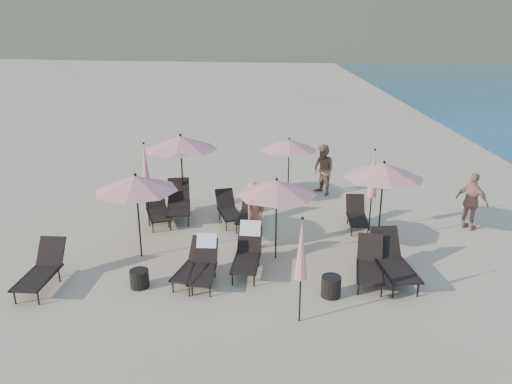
{
  "coord_description": "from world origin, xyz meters",
  "views": [
    {
      "loc": [
        -0.6,
        -10.27,
        5.69
      ],
      "look_at": [
        -0.93,
        3.5,
        1.1
      ],
      "focal_mm": 35.0,
      "sensor_mm": 36.0,
      "label": 1
    }
  ],
  "objects_px": {
    "beachgoer_c": "(472,202)",
    "lounger_7": "(179,202)",
    "lounger_8": "(228,209)",
    "umbrella_open_3": "(181,143)",
    "lounger_2": "(204,262)",
    "lounger_4": "(370,264)",
    "lounger_9": "(249,212)",
    "umbrella_open_4": "(289,145)",
    "beachgoer_a": "(255,216)",
    "beachgoer_b": "(323,170)",
    "lounger_5": "(393,260)",
    "umbrella_closed_0": "(301,250)",
    "side_table_1": "(331,286)",
    "umbrella_closed_2": "(145,168)",
    "lounger_6": "(158,209)",
    "umbrella_open_0": "(136,183)",
    "umbrella_closed_1": "(373,174)",
    "lounger_3": "(248,251)",
    "lounger_10": "(357,215)",
    "umbrella_open_2": "(384,171)",
    "side_table_0": "(139,279)",
    "lounger_0": "(42,269)",
    "umbrella_open_1": "(277,188)",
    "lounger_1": "(194,264)"
  },
  "relations": [
    {
      "from": "lounger_7",
      "to": "umbrella_open_3",
      "type": "distance_m",
      "value": 1.85
    },
    {
      "from": "lounger_9",
      "to": "lounger_4",
      "type": "bearing_deg",
      "value": -41.59
    },
    {
      "from": "side_table_0",
      "to": "lounger_8",
      "type": "bearing_deg",
      "value": 67.01
    },
    {
      "from": "beachgoer_c",
      "to": "lounger_7",
      "type": "bearing_deg",
      "value": 45.36
    },
    {
      "from": "umbrella_open_3",
      "to": "beachgoer_c",
      "type": "xyz_separation_m",
      "value": [
        8.67,
        -1.42,
        -1.37
      ]
    },
    {
      "from": "lounger_2",
      "to": "umbrella_open_2",
      "type": "relative_size",
      "value": 0.66
    },
    {
      "from": "lounger_4",
      "to": "side_table_0",
      "type": "height_order",
      "value": "lounger_4"
    },
    {
      "from": "lounger_9",
      "to": "umbrella_open_4",
      "type": "bearing_deg",
      "value": 71.81
    },
    {
      "from": "lounger_6",
      "to": "umbrella_closed_2",
      "type": "bearing_deg",
      "value": -148.13
    },
    {
      "from": "umbrella_closed_1",
      "to": "beachgoer_b",
      "type": "xyz_separation_m",
      "value": [
        -1.02,
        3.32,
        -0.83
      ]
    },
    {
      "from": "lounger_0",
      "to": "umbrella_closed_0",
      "type": "bearing_deg",
      "value": -10.04
    },
    {
      "from": "umbrella_closed_2",
      "to": "lounger_1",
      "type": "bearing_deg",
      "value": -60.99
    },
    {
      "from": "umbrella_open_0",
      "to": "umbrella_open_1",
      "type": "distance_m",
      "value": 3.49
    },
    {
      "from": "side_table_1",
      "to": "beachgoer_b",
      "type": "relative_size",
      "value": 0.27
    },
    {
      "from": "beachgoer_a",
      "to": "beachgoer_b",
      "type": "bearing_deg",
      "value": 11.27
    },
    {
      "from": "lounger_3",
      "to": "lounger_5",
      "type": "distance_m",
      "value": 3.45
    },
    {
      "from": "lounger_3",
      "to": "lounger_4",
      "type": "height_order",
      "value": "lounger_3"
    },
    {
      "from": "umbrella_open_4",
      "to": "beachgoer_a",
      "type": "relative_size",
      "value": 1.12
    },
    {
      "from": "lounger_8",
      "to": "umbrella_open_3",
      "type": "xyz_separation_m",
      "value": [
        -1.55,
        1.02,
        1.82
      ]
    },
    {
      "from": "umbrella_open_0",
      "to": "umbrella_open_4",
      "type": "xyz_separation_m",
      "value": [
        3.98,
        4.88,
        -0.13
      ]
    },
    {
      "from": "lounger_5",
      "to": "umbrella_closed_0",
      "type": "height_order",
      "value": "umbrella_closed_0"
    },
    {
      "from": "lounger_4",
      "to": "lounger_8",
      "type": "bearing_deg",
      "value": 144.14
    },
    {
      "from": "side_table_1",
      "to": "lounger_9",
      "type": "bearing_deg",
      "value": 115.35
    },
    {
      "from": "umbrella_open_2",
      "to": "lounger_2",
      "type": "bearing_deg",
      "value": -153.16
    },
    {
      "from": "lounger_10",
      "to": "umbrella_closed_1",
      "type": "relative_size",
      "value": 0.6
    },
    {
      "from": "umbrella_open_1",
      "to": "umbrella_closed_2",
      "type": "distance_m",
      "value": 4.31
    },
    {
      "from": "lounger_3",
      "to": "umbrella_closed_2",
      "type": "xyz_separation_m",
      "value": [
        -3.07,
        2.73,
        1.29
      ]
    },
    {
      "from": "side_table_0",
      "to": "lounger_6",
      "type": "bearing_deg",
      "value": 95.93
    },
    {
      "from": "lounger_8",
      "to": "lounger_0",
      "type": "bearing_deg",
      "value": -151.18
    },
    {
      "from": "umbrella_open_0",
      "to": "beachgoer_a",
      "type": "distance_m",
      "value": 3.17
    },
    {
      "from": "lounger_0",
      "to": "beachgoer_c",
      "type": "height_order",
      "value": "beachgoer_c"
    },
    {
      "from": "beachgoer_b",
      "to": "umbrella_open_3",
      "type": "bearing_deg",
      "value": -102.88
    },
    {
      "from": "lounger_2",
      "to": "side_table_0",
      "type": "xyz_separation_m",
      "value": [
        -1.44,
        -0.37,
        -0.24
      ]
    },
    {
      "from": "beachgoer_a",
      "to": "lounger_2",
      "type": "bearing_deg",
      "value": -175.38
    },
    {
      "from": "umbrella_open_0",
      "to": "umbrella_closed_1",
      "type": "distance_m",
      "value": 6.52
    },
    {
      "from": "lounger_7",
      "to": "umbrella_open_2",
      "type": "distance_m",
      "value": 6.3
    },
    {
      "from": "lounger_0",
      "to": "lounger_4",
      "type": "height_order",
      "value": "lounger_0"
    },
    {
      "from": "lounger_4",
      "to": "beachgoer_c",
      "type": "bearing_deg",
      "value": 52.03
    },
    {
      "from": "lounger_2",
      "to": "lounger_4",
      "type": "distance_m",
      "value": 3.87
    },
    {
      "from": "lounger_3",
      "to": "side_table_0",
      "type": "bearing_deg",
      "value": -154.08
    },
    {
      "from": "lounger_9",
      "to": "umbrella_open_4",
      "type": "distance_m",
      "value": 3.26
    },
    {
      "from": "lounger_8",
      "to": "umbrella_open_1",
      "type": "bearing_deg",
      "value": -78.2
    },
    {
      "from": "umbrella_closed_0",
      "to": "beachgoer_a",
      "type": "height_order",
      "value": "umbrella_closed_0"
    },
    {
      "from": "lounger_5",
      "to": "umbrella_open_3",
      "type": "distance_m",
      "value": 7.5
    },
    {
      "from": "lounger_6",
      "to": "beachgoer_a",
      "type": "bearing_deg",
      "value": -51.06
    },
    {
      "from": "umbrella_open_3",
      "to": "umbrella_closed_0",
      "type": "xyz_separation_m",
      "value": [
        3.4,
        -6.41,
        -0.64
      ]
    },
    {
      "from": "lounger_2",
      "to": "umbrella_closed_2",
      "type": "bearing_deg",
      "value": 123.16
    },
    {
      "from": "lounger_1",
      "to": "beachgoer_c",
      "type": "height_order",
      "value": "beachgoer_c"
    },
    {
      "from": "umbrella_closed_2",
      "to": "lounger_6",
      "type": "bearing_deg",
      "value": 51.72
    },
    {
      "from": "lounger_6",
      "to": "lounger_9",
      "type": "bearing_deg",
      "value": -22.08
    }
  ]
}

